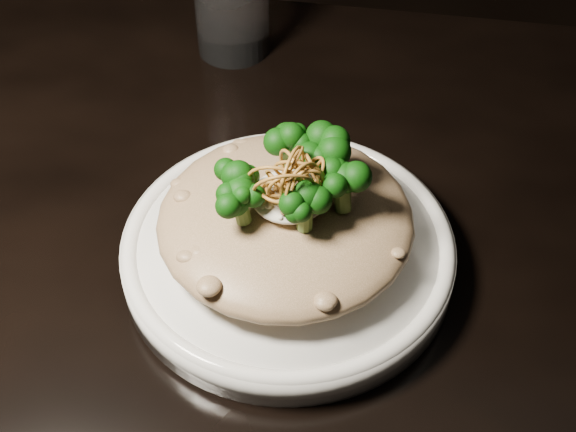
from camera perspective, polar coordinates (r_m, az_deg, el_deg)
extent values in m
cube|color=black|center=(0.65, -0.71, -5.52)|extent=(1.10, 0.80, 0.04)
cylinder|color=black|center=(1.27, -19.69, -1.29)|extent=(0.05, 0.05, 0.71)
cylinder|color=white|center=(0.63, 0.00, -2.62)|extent=(0.26, 0.26, 0.03)
ellipsoid|color=brown|center=(0.60, -0.18, -0.27)|extent=(0.20, 0.20, 0.04)
ellipsoid|color=silver|center=(0.58, 0.07, 1.42)|extent=(0.06, 0.06, 0.02)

